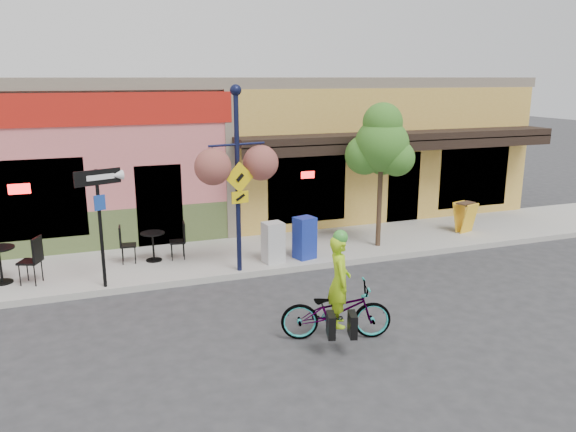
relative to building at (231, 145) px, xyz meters
The scene contains 14 objects.
ground 7.83m from the building, 90.00° to the right, with size 90.00×90.00×0.00m, color #2D2D30.
sidewalk 5.91m from the building, 90.00° to the right, with size 24.00×3.00×0.15m, color #9E9B93.
curb 7.28m from the building, 90.00° to the right, with size 24.00×0.12×0.15m, color #A8A59E.
building is the anchor object (origin of this frame).
bicycle 10.64m from the building, 94.44° to the right, with size 0.68×1.95×1.03m, color maroon.
cyclist_rider 10.59m from the building, 94.16° to the right, with size 0.60×0.39×1.63m, color #A2D616.
lamp_post 6.98m from the building, 103.07° to the right, with size 1.35×0.54×4.23m, color #101534, non-canonical shape.
one_way_sign 8.25m from the building, 123.78° to the right, with size 0.98×0.21×2.54m, color black, non-canonical shape.
cafe_set_left 9.00m from the building, 138.84° to the right, with size 1.77×0.88×1.06m, color black, non-canonical shape.
cafe_set_right 6.57m from the building, 121.90° to the right, with size 1.55×0.78×0.93m, color black, non-canonical shape.
newspaper_box_blue 6.67m from the building, 88.45° to the right, with size 0.47×0.42×1.04m, color #192E9B, non-canonical shape.
newspaper_box_grey 6.73m from the building, 95.70° to the right, with size 0.46×0.42×0.99m, color #BBBBBB, non-canonical shape.
street_tree 6.62m from the building, 68.65° to the right, with size 1.48×1.48×3.80m, color #3D7A26, non-canonical shape.
sandwich_board 8.26m from the building, 47.65° to the right, with size 0.53×0.39×0.88m, color yellow, non-canonical shape.
Camera 1 is at (-4.76, -11.30, 4.53)m, focal length 35.00 mm.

